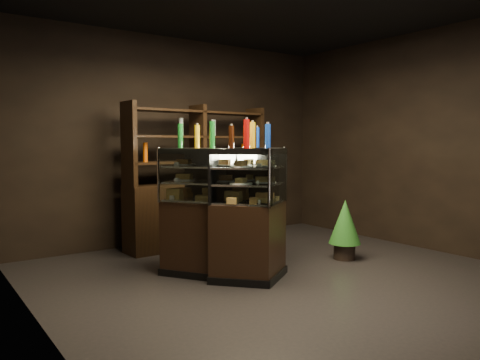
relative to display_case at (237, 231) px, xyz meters
name	(u,v)px	position (x,y,z in m)	size (l,w,h in m)	color
ground	(289,279)	(0.32, -0.54, -0.48)	(5.00, 5.00, 0.00)	black
room_shell	(291,97)	(0.32, -0.54, 1.47)	(5.02, 5.02, 3.01)	black
display_case	(237,231)	(0.00, 0.00, 0.00)	(1.66, 1.44, 1.42)	black
food_display	(237,178)	(0.00, 0.00, 0.60)	(1.25, 1.08, 0.44)	#B47940
bottles_top	(237,135)	(0.00, 0.00, 1.07)	(1.08, 0.94, 0.30)	silver
potted_conifer	(345,221)	(1.46, -0.29, 0.01)	(0.40, 0.40, 0.86)	black
back_shelving	(198,202)	(0.38, 1.51, 0.14)	(2.19, 0.53, 2.00)	black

